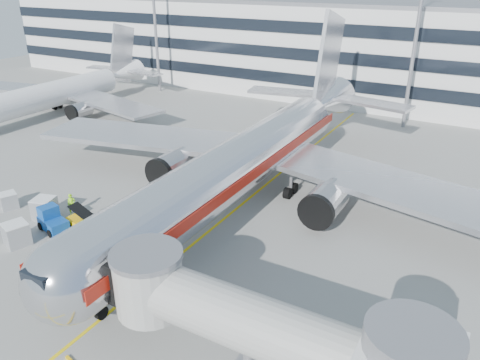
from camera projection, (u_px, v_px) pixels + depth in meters
The scene contains 14 objects.
ground at pixel (178, 257), 35.84m from camera, with size 180.00×180.00×0.00m, color gray.
lead_in_line at pixel (242, 205), 43.78m from camera, with size 0.25×70.00×0.01m, color yellow.
main_jet at pixel (251, 157), 43.41m from camera, with size 50.95×48.70×16.06m.
jet_bridge at pixel (279, 339), 22.43m from camera, with size 17.80×4.50×7.00m.
terminal at pixel (381, 50), 78.64m from camera, with size 150.00×24.25×15.60m.
light_mast_west at pixel (154, 4), 78.79m from camera, with size 2.40×1.20×25.45m.
light_mast_centre at pixel (419, 15), 59.49m from camera, with size 2.40×1.20×25.45m.
second_jet at pixel (56, 93), 70.21m from camera, with size 38.21×36.52×12.04m.
belt_loader at pixel (87, 224), 39.17m from camera, with size 4.43×1.90×2.09m.
baggage_tug at pixel (52, 220), 39.24m from camera, with size 3.04×2.31×2.05m.
cargo_container_left at pixel (45, 208), 41.15m from camera, with size 2.18×2.18×1.85m.
cargo_container_right at pixel (9, 201), 42.86m from camera, with size 1.85×1.85×1.50m.
cargo_container_front at pixel (16, 234), 37.09m from camera, with size 2.20×2.20×1.85m.
ramp_worker at pixel (72, 204), 41.73m from camera, with size 0.71×0.47×1.96m, color #92ED18.
Camera 1 is at (19.06, -24.01, 20.06)m, focal length 35.00 mm.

